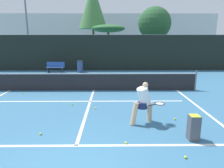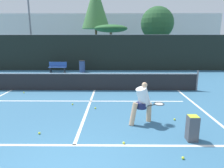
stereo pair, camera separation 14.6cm
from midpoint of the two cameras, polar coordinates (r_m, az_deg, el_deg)
The scene contains 23 objects.
court_baseline_near at distance 5.54m, azimuth -9.99°, elevation -16.85°, with size 11.00×0.10×0.01m, color white.
court_service_line at distance 8.99m, azimuth -5.68°, elevation -4.87°, with size 8.25×0.10×0.01m, color white.
court_center_mark at distance 8.12m, azimuth -6.37°, elevation -6.85°, with size 0.10×5.74×0.01m, color white.
court_sideline_right at distance 8.81m, azimuth 24.38°, elevation -6.37°, with size 0.10×6.74×0.01m, color white.
net at distance 10.74m, azimuth -4.65°, elevation 0.86°, with size 11.09×0.09×1.07m.
fence_back at distance 17.60m, azimuth -2.67°, elevation 8.90°, with size 24.00×0.06×3.07m.
player_practicing at distance 6.57m, azimuth 9.38°, elevation -5.04°, with size 1.24×0.53×1.38m.
tennis_ball_scattered_0 at distance 8.01m, azimuth -4.26°, elevation -6.87°, with size 0.07×0.07×0.07m, color #D1E033.
tennis_ball_scattered_1 at distance 11.16m, azimuth -23.55°, elevation -2.25°, with size 0.07×0.07×0.07m, color #D1E033.
tennis_ball_scattered_2 at distance 6.34m, azimuth -19.40°, elevation -13.10°, with size 0.07×0.07×0.07m, color #D1E033.
tennis_ball_scattered_3 at distance 8.59m, azimuth -10.76°, elevation -5.68°, with size 0.07×0.07×0.07m, color #D1E033.
tennis_ball_scattered_4 at distance 5.52m, azimuth 4.17°, elevation -16.43°, with size 0.07×0.07×0.07m, color #D1E033.
tennis_ball_scattered_5 at distance 7.27m, azimuth 18.01°, elevation -9.59°, with size 0.07×0.07×0.07m, color #D1E033.
tennis_ball_scattered_6 at distance 5.21m, azimuth 20.44°, elevation -19.18°, with size 0.07×0.07×0.07m, color #D1E033.
ball_hopper at distance 5.97m, azimuth 22.65°, elevation -11.44°, with size 0.28×0.28×0.71m.
courtside_bench at distance 17.10m, azimuth -15.03°, elevation 4.76°, with size 1.47×0.42×0.86m.
trash_bin at distance 16.80m, azimuth -8.28°, elevation 5.00°, with size 0.49×0.49×0.97m.
parked_car at distance 20.92m, azimuth -10.82°, elevation 6.86°, with size 1.65×4.53×1.52m.
floodlight_mast at distance 22.34m, azimuth -22.34°, elevation 17.37°, with size 1.10×0.24×7.51m.
tree_west at distance 22.13m, azimuth 12.97°, elevation 16.48°, with size 3.40×3.40×5.98m.
tree_mid at distance 26.75m, azimuth -4.54°, elevation 21.35°, with size 3.57×3.57×9.52m.
tree_east at distance 24.12m, azimuth -0.14°, elevation 15.47°, with size 3.90×3.90×4.34m.
building_far at distance 34.14m, azimuth -1.16°, elevation 13.78°, with size 36.00×2.40×6.62m, color beige.
Camera 2 is at (1.03, -3.25, 2.72)m, focal length 32.00 mm.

